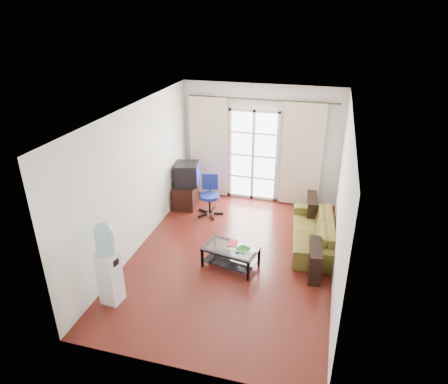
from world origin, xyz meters
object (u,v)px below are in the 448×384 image
object	(u,v)px
tv_stand	(186,195)
sofa	(313,231)
task_chair	(210,203)
water_cooler	(108,262)
coffee_table	(231,254)
crt_tv	(186,174)

from	to	relation	value
tv_stand	sofa	bearing A→B (deg)	-24.54
task_chair	water_cooler	distance (m)	3.25
sofa	water_cooler	world-z (taller)	water_cooler
coffee_table	task_chair	distance (m)	2.02
water_cooler	tv_stand	bearing A→B (deg)	97.20
coffee_table	tv_stand	xyz separation A→B (m)	(-1.58, 2.03, 0.01)
coffee_table	water_cooler	size ratio (longest dim) A/B	0.74
task_chair	tv_stand	bearing A→B (deg)	147.01
tv_stand	crt_tv	world-z (taller)	crt_tv
coffee_table	crt_tv	distance (m)	2.68
task_chair	water_cooler	xyz separation A→B (m)	(-0.62, -3.16, 0.47)
sofa	crt_tv	distance (m)	3.12
coffee_table	water_cooler	distance (m)	2.13
coffee_table	crt_tv	xyz separation A→B (m)	(-1.58, 2.09, 0.52)
tv_stand	task_chair	bearing A→B (deg)	-27.35
tv_stand	coffee_table	bearing A→B (deg)	-59.39
water_cooler	crt_tv	bearing A→B (deg)	97.20
water_cooler	sofa	bearing A→B (deg)	47.43
task_chair	water_cooler	size ratio (longest dim) A/B	0.64
sofa	coffee_table	bearing A→B (deg)	-55.53
crt_tv	task_chair	size ratio (longest dim) A/B	0.73
tv_stand	water_cooler	size ratio (longest dim) A/B	0.50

